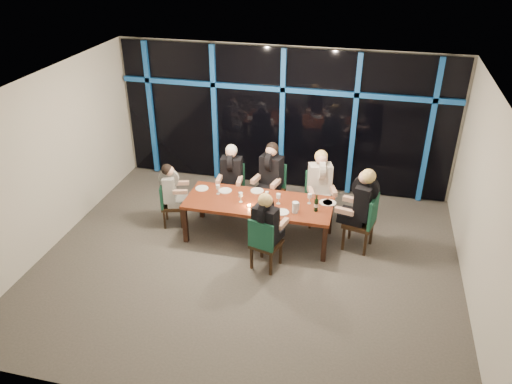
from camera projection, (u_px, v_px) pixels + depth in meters
The scene contains 29 objects.
room at pixel (247, 154), 7.51m from camera, with size 7.04×7.00×3.02m.
window_wall at pixel (283, 118), 10.23m from camera, with size 6.86×0.43×2.94m.
dining_table at pixel (259, 205), 8.84m from camera, with size 2.60×1.00×0.75m.
chair_far_left at pixel (233, 185), 9.81m from camera, with size 0.48×0.48×0.96m.
chair_far_mid at pixel (272, 185), 9.74m from camera, with size 0.57×0.57×1.01m.
chair_far_right at pixel (318, 194), 9.42m from camera, with size 0.59×0.59×1.01m.
chair_end_left at pixel (169, 202), 9.34m from camera, with size 0.49×0.49×0.86m.
chair_end_right at pixel (365, 220), 8.58m from camera, with size 0.59×0.59×1.05m.
chair_near_mid at pixel (264, 242), 8.08m from camera, with size 0.55×0.55×0.96m.
diner_far_left at pixel (231, 169), 9.56m from camera, with size 0.50×0.61×0.93m.
diner_far_mid at pixel (271, 169), 9.48m from camera, with size 0.57×0.68×0.98m.
diner_far_right at pixel (320, 178), 9.15m from camera, with size 0.60×0.69×0.98m.
diner_end_left at pixel (171, 186), 9.17m from camera, with size 0.58×0.50×0.84m.
diner_end_right at pixel (362, 198), 8.41m from camera, with size 0.71×0.59×1.03m.
diner_near_mid at pixel (266, 219), 7.96m from camera, with size 0.55×0.65×0.94m.
plate_far_left at pixel (225, 191), 9.15m from camera, with size 0.24×0.24×0.01m, color white.
plate_far_mid at pixel (257, 191), 9.14m from camera, with size 0.24×0.24×0.01m, color white.
plate_far_right at pixel (326, 203), 8.76m from camera, with size 0.24×0.24×0.01m, color white.
plate_end_left at pixel (202, 188), 9.22m from camera, with size 0.24×0.24×0.01m, color white.
plate_end_right at pixel (329, 203), 8.75m from camera, with size 0.24×0.24×0.01m, color white.
plate_near_mid at pixel (282, 212), 8.47m from camera, with size 0.24×0.24×0.01m, color white.
wine_bottle at pixel (316, 205), 8.47m from camera, with size 0.07×0.07×0.31m.
water_pitcher at pixel (295, 207), 8.43m from camera, with size 0.12×0.11×0.20m.
tea_light at pixel (249, 206), 8.65m from camera, with size 0.05×0.05×0.03m, color #FFA54C.
wine_glass_a at pixel (241, 195), 8.73m from camera, with size 0.07×0.07×0.19m.
wine_glass_b at pixel (267, 194), 8.80m from camera, with size 0.06×0.06×0.17m.
wine_glass_c at pixel (278, 197), 8.67m from camera, with size 0.08×0.08×0.20m.
wine_glass_d at pixel (218, 187), 8.99m from camera, with size 0.07×0.07×0.18m.
wine_glass_e at pixel (310, 197), 8.68m from camera, with size 0.07×0.07×0.19m.
Camera 1 is at (1.75, -6.63, 5.14)m, focal length 35.00 mm.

